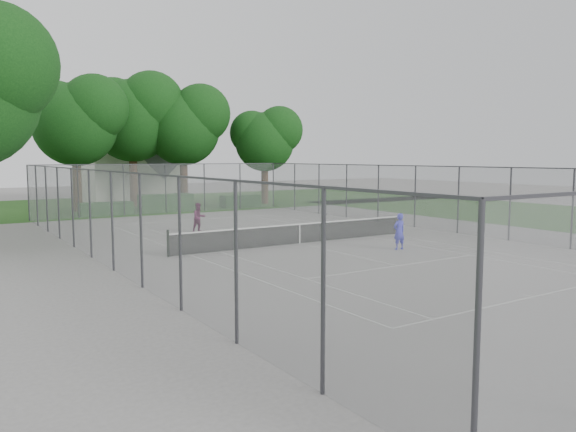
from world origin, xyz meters
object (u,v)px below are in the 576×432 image
woman_player (199,217)px  house (131,157)px  tennis_net (300,233)px  girl_player (399,231)px

woman_player → house: bearing=75.3°
tennis_net → girl_player: girl_player is taller
girl_player → tennis_net: bearing=-49.2°
house → girl_player: house is taller
house → girl_player: bearing=-87.8°
girl_player → house: bearing=-83.0°
woman_player → tennis_net: bearing=-76.3°
tennis_net → girl_player: bearing=-53.9°
tennis_net → woman_player: 6.70m
woman_player → girl_player: bearing=-69.6°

